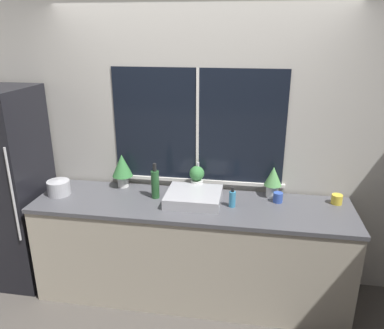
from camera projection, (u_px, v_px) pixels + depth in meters
name	position (u px, v px, depth m)	size (l,w,h in m)	color
ground_plane	(185.00, 317.00, 3.16)	(14.00, 14.00, 0.00)	#4C4742
wall_back	(198.00, 140.00, 3.38)	(8.00, 0.09, 2.70)	#BCB7AD
wall_left	(15.00, 114.00, 4.45)	(0.06, 7.00, 2.70)	#BCB7AD
counter	(191.00, 250.00, 3.31)	(2.69, 0.68, 0.91)	#B2A893
refrigerator	(7.00, 188.00, 3.43)	(0.65, 0.65, 1.84)	black
sink	(194.00, 197.00, 3.18)	(0.46, 0.46, 0.27)	#ADADB2
potted_plant_left	(122.00, 167.00, 3.44)	(0.19, 0.19, 0.31)	white
potted_plant_center	(197.00, 178.00, 3.35)	(0.13, 0.13, 0.24)	white
potted_plant_right	(273.00, 180.00, 3.24)	(0.15, 0.15, 0.27)	white
soap_bottle	(232.00, 199.00, 3.08)	(0.06, 0.06, 0.17)	teal
bottle_tall	(155.00, 184.00, 3.23)	(0.07, 0.07, 0.32)	#235128
mug_blue	(278.00, 197.00, 3.17)	(0.08, 0.08, 0.09)	#3351AD
mug_yellow	(337.00, 199.00, 3.14)	(0.09, 0.09, 0.08)	gold
kettle	(59.00, 187.00, 3.31)	(0.20, 0.20, 0.14)	#B2B2B7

